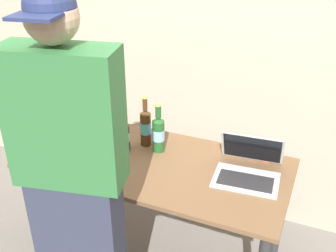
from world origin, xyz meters
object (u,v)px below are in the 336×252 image
laptop (248,167)px  beer_bottle_green (146,126)px  person_figure (75,191)px  beer_bottle_brown (124,135)px  coffee_mug (267,153)px  beer_bottle_dark (158,133)px

laptop → beer_bottle_green: bearing=173.3°
laptop → person_figure: (-0.60, -0.72, 0.16)m
beer_bottle_brown → coffee_mug: size_ratio=2.26×
beer_bottle_dark → beer_bottle_green: bearing=161.1°
beer_bottle_brown → coffee_mug: (0.82, 0.23, -0.05)m
person_figure → coffee_mug: person_figure is taller
beer_bottle_green → person_figure: bearing=-86.1°
person_figure → coffee_mug: size_ratio=15.48×
beer_bottle_green → person_figure: size_ratio=0.18×
laptop → beer_bottle_brown: (-0.75, -0.03, 0.05)m
beer_bottle_dark → coffee_mug: 0.65m
coffee_mug → beer_bottle_dark: bearing=-166.2°
laptop → coffee_mug: (0.07, 0.20, -0.00)m
beer_bottle_dark → person_figure: (-0.05, -0.77, 0.08)m
beer_bottle_green → beer_bottle_brown: (-0.09, -0.11, -0.02)m
beer_bottle_brown → beer_bottle_dark: bearing=21.4°
coffee_mug → laptop: bearing=-108.8°
beer_bottle_dark → beer_bottle_green: (-0.10, 0.04, 0.01)m
beer_bottle_dark → beer_bottle_brown: 0.21m
beer_bottle_dark → person_figure: 0.77m
laptop → person_figure: person_figure is taller
beer_bottle_green → coffee_mug: (0.73, 0.12, -0.08)m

